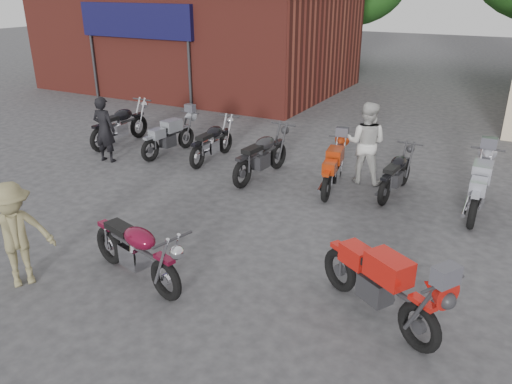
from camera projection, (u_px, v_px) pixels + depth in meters
The scene contains 15 objects.
ground at pixel (176, 301), 7.17m from camera, with size 90.00×90.00×0.00m, color #333436.
brick_building at pixel (200, 39), 21.71m from camera, with size 12.00×8.00×4.00m, color maroon.
vintage_motorcycle at pixel (136, 247), 7.43m from camera, with size 2.05×0.68×1.19m, color #5A0B21, non-canonical shape.
sportbike at pixel (380, 280), 6.57m from camera, with size 2.10×0.69×1.22m, color red, non-canonical shape.
helmet at pixel (129, 253), 8.18m from camera, with size 0.29×0.29×0.26m, color #B21326.
person_dark at pixel (104, 129), 12.55m from camera, with size 0.61×0.40×1.66m, color black.
person_light at pixel (366, 143), 11.16m from camera, with size 0.90×0.70×1.85m, color #B8B8B3.
person_tan at pixel (15, 235), 7.30m from camera, with size 1.06×0.61×1.64m, color olive.
row_bike_0 at pixel (120, 123), 13.99m from camera, with size 2.13×0.70×1.24m, color black, non-canonical shape.
row_bike_1 at pixel (169, 134), 13.17m from camera, with size 1.89×0.62×1.10m, color gray, non-canonical shape.
row_bike_2 at pixel (212, 140), 12.70m from camera, with size 1.91×0.63×1.11m, color black, non-canonical shape.
row_bike_3 at pixel (262, 153), 11.54m from camera, with size 2.09×0.69×1.21m, color black, non-canonical shape.
row_bike_4 at pixel (333, 166), 10.88m from camera, with size 1.89×0.62×1.09m, color #A42F0D, non-canonical shape.
row_bike_5 at pixel (396, 171), 10.63m from camera, with size 1.82×0.60×1.05m, color black, non-canonical shape.
row_bike_6 at pixel (480, 185), 9.72m from camera, with size 2.07×0.68×1.20m, color #9496A2, non-canonical shape.
Camera 1 is at (3.87, -4.74, 4.21)m, focal length 35.00 mm.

